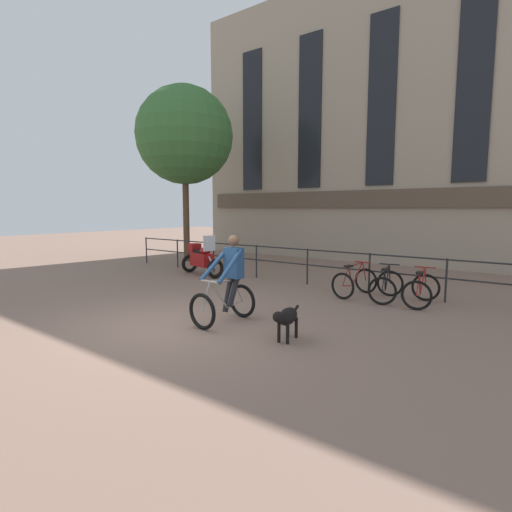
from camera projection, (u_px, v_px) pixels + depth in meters
ground_plane at (169, 325)px, 7.61m from camera, size 60.00×60.00×0.00m
canal_railing at (307, 260)px, 11.63m from camera, size 15.05×0.05×1.05m
building_facade at (384, 118)px, 15.60m from camera, size 18.00×0.72×11.54m
cyclist_with_bike at (228, 283)px, 7.76m from camera, size 0.73×1.20×1.70m
dog at (286, 318)px, 6.65m from camera, size 0.32×0.93×0.58m
parked_motorcycle at (202, 258)px, 13.24m from camera, size 1.84×1.01×1.35m
parked_bicycle_near_lamp at (355, 282)px, 10.09m from camera, size 0.83×1.20×0.86m
parked_bicycle_mid_left at (386, 286)px, 9.60m from camera, size 0.83×1.20×0.86m
parked_bicycle_mid_right at (421, 290)px, 9.12m from camera, size 0.74×1.16×0.86m
tree_canalside_left at (185, 136)px, 16.36m from camera, size 3.98×3.98×7.18m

